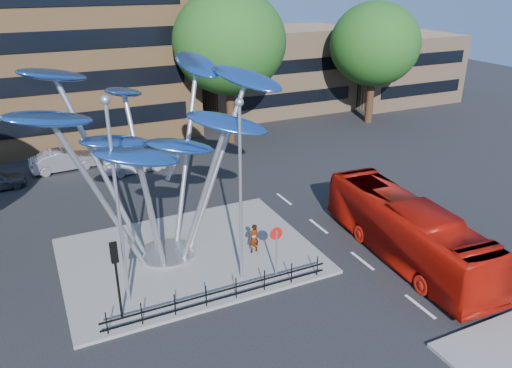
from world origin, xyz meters
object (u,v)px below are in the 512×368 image
no_entry_sign_island (276,243)px  parked_car_mid (64,160)px  street_lamp_right (240,177)px  traffic_light_island (115,265)px  tree_right (229,42)px  leaf_sculpture (153,121)px  pedestrian (254,238)px  parked_car_right (135,162)px  tree_far (375,44)px  street_lamp_left (116,188)px  red_bus (406,230)px

no_entry_sign_island → parked_car_mid: 19.97m
street_lamp_right → traffic_light_island: bearing=-174.8°
tree_right → leaf_sculpture: bearing=-123.3°
pedestrian → parked_car_right: size_ratio=0.35×
tree_far → street_lamp_left: 32.37m
no_entry_sign_island → parked_car_right: 16.53m
parked_car_right → parked_car_mid: bearing=58.6°
street_lamp_right → parked_car_mid: 19.48m
tree_right → parked_car_right: 11.89m
pedestrian → parked_car_mid: pedestrian is taller
street_lamp_left → pedestrian: bearing=11.6°
street_lamp_left → leaf_sculpture: bearing=52.6°
tree_right → traffic_light_island: bearing=-123.7°
no_entry_sign_island → red_bus: (6.50, -1.08, -0.31)m
street_lamp_left → pedestrian: size_ratio=5.78×
leaf_sculpture → traffic_light_island: bearing=-125.0°
pedestrian → tree_far: bearing=-149.3°
leaf_sculpture → street_lamp_right: leaf_sculpture is taller
leaf_sculpture → street_lamp_left: leaf_sculpture is taller
leaf_sculpture → street_lamp_right: size_ratio=1.53×
tree_far → street_lamp_left: tree_far is taller
red_bus → tree_right: bearing=95.6°
red_bus → street_lamp_left: bearing=175.2°
leaf_sculpture → street_lamp_left: (-2.43, -3.18, -1.52)m
street_lamp_right → traffic_light_island: street_lamp_right is taller
leaf_sculpture → red_bus: (10.57, -5.24, -5.37)m
leaf_sculpture → red_bus: 12.96m
street_lamp_left → parked_car_mid: street_lamp_left is taller
pedestrian → parked_car_right: pedestrian is taller
tree_right → no_entry_sign_island: size_ratio=4.94×
tree_right → street_lamp_left: 22.49m
tree_far → parked_car_right: tree_far is taller
street_lamp_left → street_lamp_right: (5.00, -0.50, -0.26)m
tree_right → no_entry_sign_island: tree_right is taller
street_lamp_right → red_bus: size_ratio=0.77×
no_entry_sign_island → parked_car_mid: (-7.22, 18.59, -1.06)m
tree_far → leaf_sculpture: (-24.07, -15.32, -0.23)m
no_entry_sign_island → parked_car_right: bearing=99.5°
tree_right → red_bus: 21.58m
tree_far → traffic_light_island: (-27.00, -19.50, -4.49)m
pedestrian → parked_car_mid: size_ratio=0.33×
tree_right → street_lamp_left: bearing=-124.0°
tree_far → traffic_light_island: bearing=-144.2°
red_bus → parked_car_mid: 23.99m
tree_far → no_entry_sign_island: 28.42m
red_bus → pedestrian: 7.37m
tree_far → parked_car_right: 23.84m
no_entry_sign_island → tree_far: bearing=44.3°
traffic_light_island → parked_car_mid: (-0.22, 18.61, -1.86)m
no_entry_sign_island → parked_car_mid: bearing=111.2°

